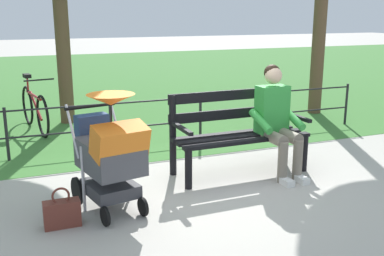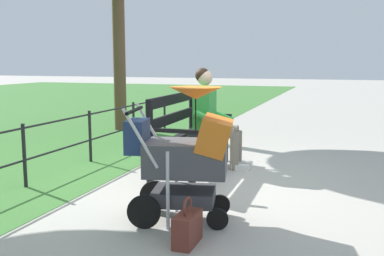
{
  "view_description": "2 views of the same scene",
  "coord_description": "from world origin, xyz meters",
  "px_view_note": "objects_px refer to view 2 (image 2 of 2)",
  "views": [
    {
      "loc": [
        1.89,
        4.57,
        1.86
      ],
      "look_at": [
        0.12,
        0.11,
        0.65
      ],
      "focal_mm": 42.91,
      "sensor_mm": 36.0,
      "label": 1
    },
    {
      "loc": [
        4.65,
        1.72,
        1.37
      ],
      "look_at": [
        0.24,
        0.23,
        0.68
      ],
      "focal_mm": 42.69,
      "sensor_mm": 36.0,
      "label": 2
    }
  ],
  "objects_px": {
    "stroller": "(187,153)",
    "person_on_bench": "(213,115)",
    "park_bench": "(186,130)",
    "handbag": "(187,228)"
  },
  "relations": [
    {
      "from": "park_bench",
      "to": "handbag",
      "type": "bearing_deg",
      "value": 19.66
    },
    {
      "from": "stroller",
      "to": "person_on_bench",
      "type": "bearing_deg",
      "value": -169.92
    },
    {
      "from": "park_bench",
      "to": "stroller",
      "type": "distance_m",
      "value": 1.74
    },
    {
      "from": "person_on_bench",
      "to": "handbag",
      "type": "relative_size",
      "value": 3.45
    },
    {
      "from": "park_bench",
      "to": "handbag",
      "type": "relative_size",
      "value": 4.35
    },
    {
      "from": "stroller",
      "to": "handbag",
      "type": "distance_m",
      "value": 0.7
    },
    {
      "from": "person_on_bench",
      "to": "park_bench",
      "type": "bearing_deg",
      "value": -29.27
    },
    {
      "from": "park_bench",
      "to": "stroller",
      "type": "height_order",
      "value": "stroller"
    },
    {
      "from": "park_bench",
      "to": "stroller",
      "type": "xyz_separation_m",
      "value": [
        1.63,
        0.58,
        0.07
      ]
    },
    {
      "from": "person_on_bench",
      "to": "stroller",
      "type": "bearing_deg",
      "value": 10.08
    }
  ]
}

